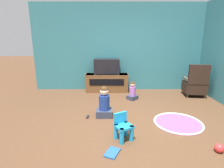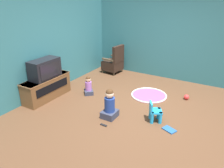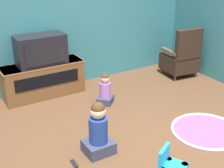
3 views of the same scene
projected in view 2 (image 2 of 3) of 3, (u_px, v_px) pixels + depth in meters
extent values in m
plane|color=brown|center=(137.00, 108.00, 5.19)|extent=(30.00, 30.00, 0.00)
cube|color=teal|center=(45.00, 42.00, 5.64)|extent=(5.46, 0.12, 2.72)
cube|color=teal|center=(179.00, 36.00, 6.48)|extent=(0.12, 5.60, 2.72)
cube|color=brown|center=(47.00, 88.00, 5.61)|extent=(1.32, 0.43, 0.56)
cube|color=#90603A|center=(46.00, 78.00, 5.50)|extent=(1.34, 0.44, 0.02)
cube|color=black|center=(53.00, 87.00, 5.48)|extent=(1.05, 0.01, 0.20)
cube|color=black|center=(45.00, 69.00, 5.40)|extent=(0.78, 0.38, 0.48)
cube|color=black|center=(51.00, 70.00, 5.31)|extent=(0.64, 0.02, 0.37)
cylinder|color=brown|center=(111.00, 68.00, 7.85)|extent=(0.04, 0.04, 0.10)
cylinder|color=brown|center=(103.00, 71.00, 7.49)|extent=(0.04, 0.04, 0.10)
cylinder|color=brown|center=(122.00, 70.00, 7.59)|extent=(0.04, 0.04, 0.10)
cylinder|color=brown|center=(114.00, 74.00, 7.23)|extent=(0.04, 0.04, 0.10)
cube|color=black|center=(112.00, 65.00, 7.46)|extent=(0.63, 0.61, 0.31)
cube|color=black|center=(118.00, 54.00, 7.16)|extent=(0.55, 0.16, 0.55)
cube|color=brown|center=(117.00, 56.00, 7.54)|extent=(0.12, 0.48, 0.05)
cube|color=brown|center=(108.00, 60.00, 7.17)|extent=(0.12, 0.48, 0.05)
cylinder|color=#1E99DB|center=(160.00, 118.00, 4.55)|extent=(0.07, 0.07, 0.26)
cylinder|color=#1E99DB|center=(159.00, 113.00, 4.72)|extent=(0.07, 0.07, 0.26)
cylinder|color=#1E99DB|center=(152.00, 118.00, 4.55)|extent=(0.07, 0.07, 0.26)
cylinder|color=#1E99DB|center=(151.00, 113.00, 4.72)|extent=(0.07, 0.07, 0.26)
cube|color=#1E99DB|center=(156.00, 111.00, 4.59)|extent=(0.35, 0.34, 0.04)
cube|color=#1E99DB|center=(151.00, 106.00, 4.55)|extent=(0.22, 0.15, 0.18)
cylinder|color=#A54C8C|center=(149.00, 95.00, 5.84)|extent=(0.95, 0.95, 0.01)
torus|color=silver|center=(149.00, 95.00, 5.84)|extent=(0.95, 0.95, 0.04)
cube|color=#33384C|center=(89.00, 92.00, 5.90)|extent=(0.34, 0.34, 0.11)
cylinder|color=#A566BF|center=(88.00, 86.00, 5.84)|extent=(0.17, 0.17, 0.24)
sphere|color=#D8AD8C|center=(88.00, 79.00, 5.76)|extent=(0.14, 0.14, 0.14)
sphere|color=#472D19|center=(88.00, 79.00, 5.75)|extent=(0.13, 0.13, 0.13)
cube|color=#33384C|center=(110.00, 114.00, 4.80)|extent=(0.34, 0.30, 0.15)
cylinder|color=navy|center=(110.00, 104.00, 4.71)|extent=(0.22, 0.22, 0.32)
sphere|color=beige|center=(110.00, 94.00, 4.62)|extent=(0.18, 0.18, 0.18)
sphere|color=#472D19|center=(110.00, 93.00, 4.60)|extent=(0.17, 0.17, 0.17)
sphere|color=red|center=(186.00, 97.00, 5.60)|extent=(0.13, 0.13, 0.13)
cube|color=#235699|center=(169.00, 130.00, 4.36)|extent=(0.26, 0.30, 0.02)
cube|color=black|center=(104.00, 125.00, 4.51)|extent=(0.05, 0.15, 0.02)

